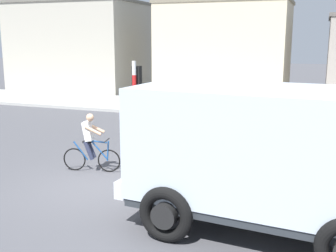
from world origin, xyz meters
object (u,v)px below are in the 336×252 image
Objects in this scene: cyclist at (91,143)px; traffic_light_pole at (136,100)px; truck_foreground at (266,151)px; car_red_near at (300,116)px; pedestrian_near_kerb at (334,119)px.

cyclist is 0.54× the size of traffic_light_pole.
truck_foreground reaches higher than car_red_near.
traffic_light_pole reaches higher than cyclist.
cyclist is at bearing -128.70° from car_red_near.
car_red_near is (4.36, 6.04, -1.25)m from traffic_light_pole.
pedestrian_near_kerb is at bearing 80.47° from truck_foreground.
truck_foreground is 1.75× the size of traffic_light_pole.
cyclist is 9.38m from pedestrian_near_kerb.
car_red_near is at bearing 167.78° from pedestrian_near_kerb.
traffic_light_pole is at bearing -125.82° from car_red_near.
traffic_light_pole is (1.10, 0.78, 1.20)m from cyclist.
truck_foreground reaches higher than cyclist.
pedestrian_near_kerb is at bearing 44.24° from cyclist.
car_red_near is (0.20, 8.98, -0.85)m from truck_foreground.
cyclist is 8.74m from car_red_near.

